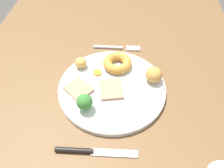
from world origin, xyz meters
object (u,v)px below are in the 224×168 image
at_px(meat_slice_under, 79,89).
at_px(roast_potato_left, 81,63).
at_px(fork, 118,48).
at_px(roast_potato_right, 154,75).
at_px(broccoli_floret, 85,102).
at_px(dinner_plate, 112,88).
at_px(carrot_coin_front, 97,73).
at_px(knife, 89,151).
at_px(meat_slice_main, 111,89).
at_px(yorkshire_pudding, 117,63).

relative_size(meat_slice_under, roast_potato_left, 1.89).
bearing_deg(fork, roast_potato_right, -54.90).
xyz_separation_m(roast_potato_left, broccoli_floret, (0.15, 0.04, 0.01)).
xyz_separation_m(dinner_plate, roast_potato_right, (-0.03, 0.11, 0.03)).
distance_m(meat_slice_under, broccoli_floret, 0.07).
bearing_deg(roast_potato_right, fork, -143.20).
bearing_deg(carrot_coin_front, broccoli_floret, -5.71).
relative_size(roast_potato_left, roast_potato_right, 0.73).
bearing_deg(dinner_plate, knife, -10.19).
height_order(dinner_plate, broccoli_floret, broccoli_floret).
bearing_deg(dinner_plate, fork, 178.69).
relative_size(dinner_plate, carrot_coin_front, 12.16).
relative_size(meat_slice_main, roast_potato_right, 1.45).
distance_m(roast_potato_left, roast_potato_right, 0.21).
height_order(roast_potato_left, fork, roast_potato_left).
bearing_deg(knife, broccoli_floret, 101.04).
bearing_deg(roast_potato_right, carrot_coin_front, -94.02).
distance_m(dinner_plate, broccoli_floret, 0.10).
relative_size(dinner_plate, yorkshire_pudding, 3.48).
bearing_deg(roast_potato_left, dinner_plate, 55.42).
distance_m(yorkshire_pudding, knife, 0.27).
bearing_deg(broccoli_floret, knife, 13.44).
height_order(dinner_plate, roast_potato_right, roast_potato_right).
bearing_deg(yorkshire_pudding, broccoli_floret, -22.96).
bearing_deg(carrot_coin_front, roast_potato_right, 85.98).
bearing_deg(fork, carrot_coin_front, -112.81).
height_order(roast_potato_left, broccoli_floret, broccoli_floret).
distance_m(broccoli_floret, knife, 0.12).
xyz_separation_m(meat_slice_under, roast_potato_left, (-0.09, -0.01, 0.01)).
relative_size(dinner_plate, broccoli_floret, 6.24).
height_order(dinner_plate, carrot_coin_front, carrot_coin_front).
bearing_deg(yorkshire_pudding, roast_potato_right, 66.15).
distance_m(yorkshire_pudding, broccoli_floret, 0.17).
bearing_deg(fork, knife, -97.59).
xyz_separation_m(roast_potato_right, carrot_coin_front, (-0.01, -0.16, -0.02)).
bearing_deg(dinner_plate, carrot_coin_front, -134.36).
height_order(meat_slice_under, fork, meat_slice_under).
height_order(meat_slice_main, roast_potato_right, roast_potato_right).
relative_size(yorkshire_pudding, roast_potato_right, 1.78).
height_order(carrot_coin_front, broccoli_floret, broccoli_floret).
bearing_deg(meat_slice_main, yorkshire_pudding, 174.42).
height_order(roast_potato_right, broccoli_floret, broccoli_floret).
bearing_deg(fork, dinner_plate, -93.01).
xyz_separation_m(meat_slice_under, yorkshire_pudding, (-0.10, 0.10, 0.01)).
bearing_deg(carrot_coin_front, meat_slice_main, 37.70).
height_order(yorkshire_pudding, roast_potato_left, roast_potato_left).
bearing_deg(meat_slice_under, knife, 18.15).
height_order(dinner_plate, fork, dinner_plate).
bearing_deg(roast_potato_left, yorkshire_pudding, 96.97).
distance_m(fork, knife, 0.37).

